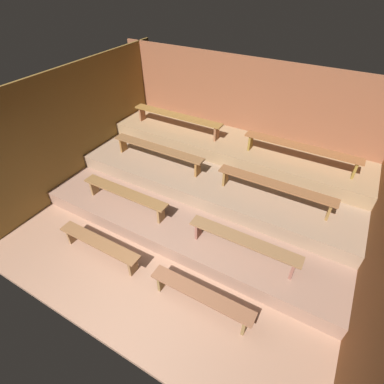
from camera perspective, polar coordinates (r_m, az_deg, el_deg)
name	(u,v)px	position (r m, az deg, el deg)	size (l,w,h in m)	color
ground	(196,219)	(6.50, 0.79, -5.34)	(7.12, 6.00, 0.08)	#956D55
wall_back	(247,115)	(7.73, 10.66, 14.45)	(7.12, 0.06, 2.73)	brown
wall_left	(76,128)	(7.46, -21.55, 11.41)	(0.06, 6.00, 2.73)	brown
platform_lower	(210,195)	(6.83, 3.60, -0.61)	(6.32, 3.82, 0.32)	#896653
platform_middle	(222,171)	(7.07, 5.88, 4.08)	(6.32, 2.63, 0.32)	#8D7158
platform_upper	(234,147)	(7.40, 8.16, 8.56)	(6.32, 1.35, 0.32)	#937350
bench_floor_left	(99,244)	(5.81, -17.47, -9.65)	(1.76, 0.26, 0.40)	brown
bench_floor_right	(201,296)	(4.93, 1.80, -19.47)	(1.76, 0.26, 0.40)	brown
bench_lower_left	(125,194)	(6.24, -12.86, -0.42)	(2.01, 0.26, 0.40)	brown
bench_lower_right	(244,242)	(5.23, 9.97, -9.51)	(2.01, 0.26, 0.40)	brown
bench_middle_left	(158,150)	(6.93, -6.64, 8.07)	(2.35, 0.26, 0.40)	brown
bench_middle_right	(275,187)	(5.98, 15.79, 1.00)	(2.35, 0.26, 0.40)	brown
bench_upper_left	(177,117)	(7.67, -2.91, 14.23)	(2.46, 0.26, 0.40)	brown
bench_upper_right	(301,149)	(6.72, 20.33, 7.87)	(2.46, 0.26, 0.40)	brown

